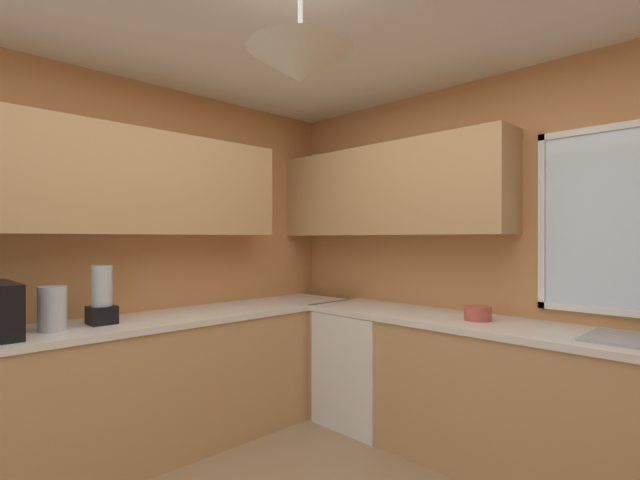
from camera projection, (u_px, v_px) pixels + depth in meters
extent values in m
cube|color=#C6844C|center=(499.00, 260.00, 3.18)|extent=(3.82, 0.06, 2.55)
cube|color=#C6844C|center=(121.00, 259.00, 3.21)|extent=(0.06, 3.77, 2.55)
cube|color=white|center=(542.00, 221.00, 2.93)|extent=(0.04, 0.04, 1.11)
cube|color=tan|center=(100.00, 180.00, 2.94)|extent=(0.32, 2.56, 0.70)
cube|color=tan|center=(385.00, 191.00, 3.64)|extent=(2.03, 0.32, 0.70)
cylinder|color=#B7B7BC|center=(300.00, 5.00, 1.87)|extent=(0.02, 0.02, 0.35)
cone|color=silver|center=(300.00, 65.00, 1.87)|extent=(0.44, 0.44, 0.14)
cube|color=tan|center=(141.00, 391.00, 2.97)|extent=(0.62, 3.35, 0.86)
cube|color=silver|center=(141.00, 322.00, 2.97)|extent=(0.65, 3.38, 0.04)
cube|color=tan|center=(508.00, 401.00, 2.79)|extent=(2.88, 0.62, 0.86)
cube|color=silver|center=(508.00, 328.00, 2.79)|extent=(2.91, 0.65, 0.04)
cube|color=white|center=(366.00, 367.00, 3.55)|extent=(0.60, 0.60, 0.85)
cylinder|color=#B7B7BC|center=(52.00, 309.00, 2.59)|extent=(0.15, 0.15, 0.25)
cylinder|color=#B74C42|center=(478.00, 313.00, 2.93)|extent=(0.17, 0.17, 0.09)
cube|color=black|center=(102.00, 315.00, 2.80)|extent=(0.15, 0.15, 0.11)
cylinder|color=#B2BCC6|center=(102.00, 286.00, 2.80)|extent=(0.12, 0.12, 0.25)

